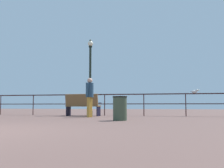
% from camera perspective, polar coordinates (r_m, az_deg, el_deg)
% --- Properties ---
extents(pier_railing, '(24.22, 0.05, 1.02)m').
position_cam_1_polar(pier_railing, '(12.17, -5.96, -3.60)').
color(pier_railing, '#321B1B').
rests_on(pier_railing, ground_plane).
extents(bench_near_left, '(1.61, 0.78, 1.00)m').
position_cam_1_polar(bench_near_left, '(11.51, -6.76, -4.59)').
color(bench_near_left, brown).
rests_on(bench_near_left, ground_plane).
extents(lamppost_center, '(0.27, 0.27, 3.79)m').
position_cam_1_polar(lamppost_center, '(12.35, -5.00, 1.94)').
color(lamppost_center, black).
rests_on(lamppost_center, ground_plane).
extents(person_at_railing, '(0.31, 0.50, 1.60)m').
position_cam_1_polar(person_at_railing, '(10.21, -5.11, -2.43)').
color(person_at_railing, '#B48531').
rests_on(person_at_railing, ground_plane).
extents(seagull_on_rail, '(0.38, 0.23, 0.18)m').
position_cam_1_polar(seagull_on_rail, '(11.67, 18.39, -1.58)').
color(seagull_on_rail, silver).
rests_on(seagull_on_rail, pier_railing).
extents(trash_bin, '(0.46, 0.46, 0.77)m').
position_cam_1_polar(trash_bin, '(7.95, 1.82, -5.56)').
color(trash_bin, '#394733').
rests_on(trash_bin, ground_plane).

